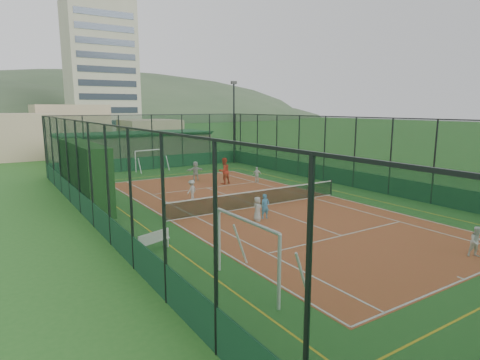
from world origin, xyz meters
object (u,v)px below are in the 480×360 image
at_px(futsal_goal_near, 246,254).
at_px(floodlight_ne, 234,123).
at_px(child_near_mid, 265,206).
at_px(child_far_back, 195,171).
at_px(white_bench, 153,241).
at_px(coach, 224,171).
at_px(child_far_left, 192,190).
at_px(child_far_right, 257,175).
at_px(child_near_left, 257,209).
at_px(child_near_right, 477,242).
at_px(clubhouse, 135,148).
at_px(futsal_goal_far, 150,160).
at_px(apartment_tower, 101,67).

bearing_deg(futsal_goal_near, floodlight_ne, -31.73).
height_order(child_near_mid, child_far_back, child_far_back).
relative_size(white_bench, coach, 0.77).
height_order(white_bench, child_near_mid, child_near_mid).
bearing_deg(child_far_left, child_near_mid, 73.64).
relative_size(child_far_right, coach, 0.61).
height_order(child_near_left, child_near_mid, child_near_mid).
relative_size(floodlight_ne, white_bench, 5.44).
bearing_deg(coach, child_near_right, 83.06).
xyz_separation_m(floodlight_ne, child_near_mid, (-9.80, -18.84, -3.48)).
bearing_deg(clubhouse, futsal_goal_far, -95.98).
xyz_separation_m(futsal_goal_far, child_near_right, (3.02, -27.19, -0.33)).
height_order(clubhouse, coach, clubhouse).
xyz_separation_m(white_bench, child_near_left, (5.99, 1.25, 0.20)).
relative_size(child_near_right, coach, 0.61).
bearing_deg(futsal_goal_near, child_far_back, -22.36).
bearing_deg(child_far_right, child_far_left, 34.83).
relative_size(futsal_goal_near, futsal_goal_far, 1.19).
relative_size(futsal_goal_far, child_far_right, 2.40).
distance_m(futsal_goal_far, child_far_right, 11.12).
distance_m(child_far_right, coach, 2.57).
bearing_deg(apartment_tower, futsal_goal_far, -100.85).
relative_size(futsal_goal_far, child_near_right, 2.43).
distance_m(child_near_left, child_near_right, 9.56).
relative_size(child_far_left, child_far_right, 1.01).
height_order(clubhouse, futsal_goal_near, clubhouse).
xyz_separation_m(child_near_mid, child_far_left, (-1.28, 5.98, -0.03)).
height_order(child_near_mid, child_far_right, child_near_mid).
bearing_deg(futsal_goal_far, floodlight_ne, -6.50).
distance_m(futsal_goal_near, coach, 17.57).
bearing_deg(apartment_tower, white_bench, -103.02).
relative_size(apartment_tower, child_far_back, 19.87).
distance_m(child_near_left, child_far_back, 12.18).
bearing_deg(coach, floodlight_ne, -134.37).
height_order(child_near_left, coach, coach).
xyz_separation_m(child_far_back, coach, (1.15, -2.46, 0.23)).
relative_size(floodlight_ne, child_far_right, 6.84).
height_order(clubhouse, futsal_goal_far, clubhouse).
distance_m(floodlight_ne, child_far_back, 11.16).
relative_size(child_far_back, coach, 0.77).
relative_size(clubhouse, child_near_right, 12.75).
height_order(apartment_tower, child_far_right, apartment_tower).
bearing_deg(child_near_mid, child_far_right, 64.71).
bearing_deg(child_far_back, child_far_right, 138.12).
height_order(child_near_right, child_far_left, child_far_left).
bearing_deg(child_near_left, futsal_goal_far, 42.50).
bearing_deg(child_near_mid, apartment_tower, 88.42).
bearing_deg(clubhouse, floodlight_ne, -32.12).
relative_size(clubhouse, child_far_right, 12.60).
bearing_deg(floodlight_ne, child_near_mid, -117.49).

